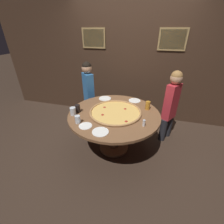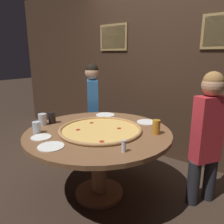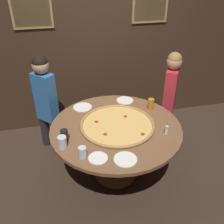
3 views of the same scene
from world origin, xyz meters
name	(u,v)px [view 1 (image 1 of 3)]	position (x,y,z in m)	size (l,w,h in m)	color
ground_plane	(114,147)	(0.00, 0.00, 0.00)	(24.00, 24.00, 0.00)	#38281E
back_wall	(130,61)	(0.00, 1.34, 1.30)	(6.40, 0.08, 2.60)	#3D281C
dining_table	(114,120)	(0.00, 0.00, 0.60)	(1.47, 1.47, 0.74)	brown
giant_pizza	(115,112)	(0.02, 0.01, 0.75)	(0.84, 0.84, 0.03)	#EAB75B
drink_cup_far_left	(73,111)	(-0.60, -0.23, 0.80)	(0.09, 0.09, 0.13)	silver
drink_cup_near_right	(148,105)	(0.51, 0.27, 0.81)	(0.08, 0.08, 0.14)	#BC7A23
drink_cup_centre_back	(78,119)	(-0.43, -0.43, 0.80)	(0.08, 0.08, 0.12)	silver
drink_cup_far_right	(78,108)	(-0.57, -0.13, 0.80)	(0.08, 0.08, 0.13)	black
white_plate_near_front	(85,126)	(-0.29, -0.48, 0.74)	(0.19, 0.19, 0.01)	white
white_plate_beside_cup	(105,98)	(-0.31, 0.49, 0.74)	(0.24, 0.24, 0.01)	white
white_plate_left_side	(135,101)	(0.26, 0.54, 0.74)	(0.22, 0.22, 0.01)	white
white_plate_right_side	(100,132)	(-0.04, -0.55, 0.74)	(0.22, 0.22, 0.01)	white
condiment_shaker	(144,123)	(0.49, -0.26, 0.79)	(0.04, 0.04, 0.10)	silver
diner_far_left	(89,90)	(-0.76, 0.75, 0.78)	(0.33, 0.33, 1.37)	#232328
diner_side_right	(171,103)	(0.90, 0.56, 0.76)	(0.28, 0.35, 1.34)	#232328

